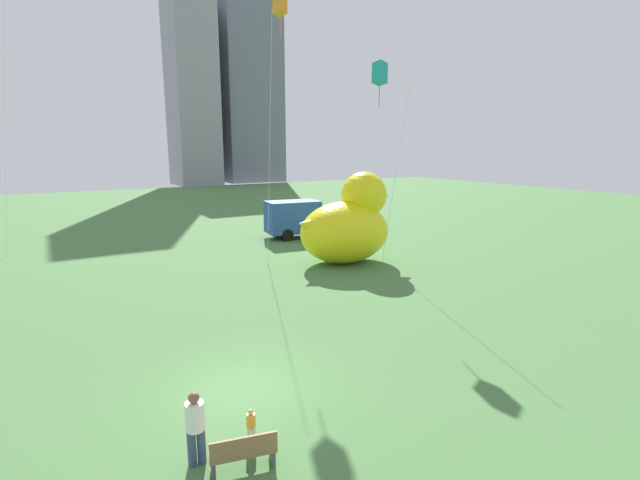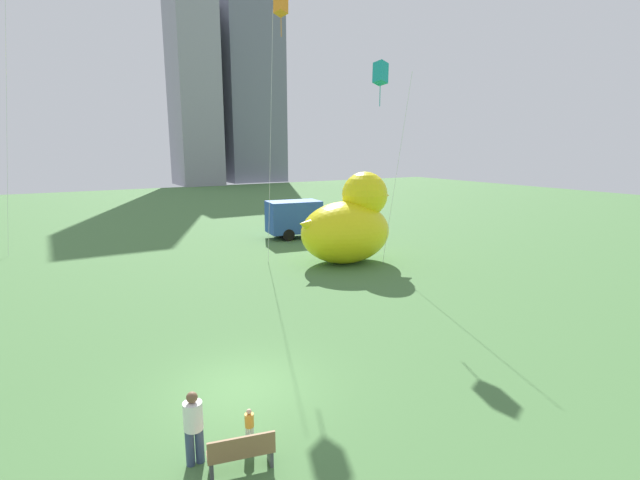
{
  "view_description": "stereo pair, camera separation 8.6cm",
  "coord_description": "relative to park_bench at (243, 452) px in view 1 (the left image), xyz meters",
  "views": [
    {
      "loc": [
        -4.41,
        -11.85,
        6.95
      ],
      "look_at": [
        4.93,
        3.86,
        3.25
      ],
      "focal_mm": 26.01,
      "sensor_mm": 36.0,
      "label": 1
    },
    {
      "loc": [
        -4.34,
        -11.89,
        6.95
      ],
      "look_at": [
        4.93,
        3.86,
        3.25
      ],
      "focal_mm": 26.01,
      "sensor_mm": 36.0,
      "label": 2
    }
  ],
  "objects": [
    {
      "name": "person_adult",
      "position": [
        -0.8,
        0.76,
        0.49
      ],
      "size": [
        0.42,
        0.42,
        1.73
      ],
      "color": "#38476B",
      "rests_on": "ground"
    },
    {
      "name": "kite_teal",
      "position": [
        12.76,
        11.99,
        10.22
      ],
      "size": [
        1.79,
        2.38,
        11.4
      ],
      "color": "silver",
      "rests_on": "ground"
    },
    {
      "name": "ground_plane",
      "position": [
        1.29,
        3.35,
        -0.47
      ],
      "size": [
        140.0,
        140.0,
        0.0
      ],
      "primitive_type": "plane",
      "color": "#48753F"
    },
    {
      "name": "box_truck",
      "position": [
        13.7,
        22.78,
        0.97
      ],
      "size": [
        5.76,
        3.01,
        2.85
      ],
      "color": "#264CA5",
      "rests_on": "ground"
    },
    {
      "name": "kite_orange",
      "position": [
        9.29,
        16.8,
        14.18
      ],
      "size": [
        1.6,
        1.65,
        15.43
      ],
      "color": "silver",
      "rests_on": "ground"
    },
    {
      "name": "park_bench",
      "position": [
        0.0,
        0.0,
        0.0
      ],
      "size": [
        1.52,
        0.76,
        0.9
      ],
      "color": "olive",
      "rests_on": "ground"
    },
    {
      "name": "giant_inflatable_duck",
      "position": [
        12.44,
        14.34,
        1.85
      ],
      "size": [
        6.58,
        4.22,
        5.46
      ],
      "color": "yellow",
      "rests_on": "ground"
    },
    {
      "name": "person_child",
      "position": [
        0.52,
        0.82,
        0.02
      ],
      "size": [
        0.22,
        0.22,
        0.89
      ],
      "color": "silver",
      "rests_on": "ground"
    },
    {
      "name": "city_skyline",
      "position": [
        27.58,
        79.74,
        17.65
      ],
      "size": [
        21.28,
        15.04,
        41.08
      ],
      "color": "gray",
      "rests_on": "ground"
    }
  ]
}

